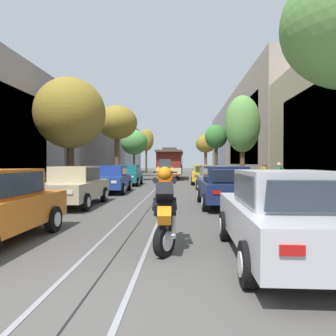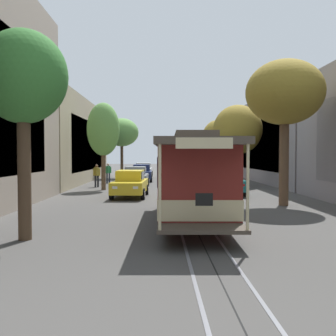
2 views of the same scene
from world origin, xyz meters
name	(u,v)px [view 2 (image 2 of 2)]	position (x,y,z in m)	size (l,w,h in m)	color
ground_plane	(185,207)	(0.00, 26.31, 0.00)	(164.45, 164.45, 0.00)	#4C4947
trolley_track_rails	(193,224)	(0.00, 30.89, 0.00)	(1.14, 73.78, 0.01)	gray
parked_car_orange_near_left	(197,170)	(-2.86, 2.74, 0.80)	(2.05, 4.38, 1.58)	orange
parked_car_beige_second_left	(206,173)	(-3.08, 8.81, 0.80)	(2.00, 4.36, 1.58)	#C1B28E
parked_car_blue_mid_left	(212,176)	(-2.88, 14.47, 0.80)	(2.10, 4.40, 1.58)	#233D93
parked_car_teal_fourth_left	(226,182)	(-2.94, 20.66, 0.80)	(2.06, 4.39, 1.58)	#196B70
parked_car_silver_near_right	(143,170)	(3.04, 2.00, 0.80)	(2.05, 4.38, 1.58)	#B7B7BC
parked_car_navy_second_right	(142,173)	(2.91, 8.87, 0.80)	(2.04, 4.38, 1.58)	#19234C
parked_car_grey_mid_right	(136,177)	(3.08, 15.15, 0.80)	(2.03, 4.38, 1.58)	slate
parked_car_yellow_fourth_right	(130,184)	(2.98, 22.03, 0.80)	(2.14, 4.42, 1.58)	gold
street_tree_kerb_left_near	(218,139)	(-5.18, 2.32, 4.17)	(3.53, 3.40, 6.32)	brown
street_tree_kerb_left_second	(238,130)	(-5.06, 13.83, 4.50)	(3.94, 3.93, 6.50)	#4C3826
street_tree_kerb_left_mid	(285,94)	(-4.91, 25.98, 5.51)	(3.79, 4.01, 7.17)	brown
street_tree_kerb_right_near	(122,133)	(5.26, 3.63, 4.83)	(3.56, 3.45, 6.35)	brown
street_tree_kerb_right_second	(103,130)	(5.22, 17.37, 4.26)	(2.31, 1.95, 6.19)	brown
street_tree_kerb_right_mid	(23,80)	(5.22, 33.42, 4.71)	(2.61, 2.15, 6.20)	#4C3826
cable_car_trolley	(192,178)	(0.00, 30.41, 1.66)	(2.75, 9.16, 3.28)	maroon
motorcycle_with_rider	(163,169)	(0.90, 2.52, 0.94)	(0.52, 1.87, 1.79)	black
pedestrian_on_left_pavement	(108,172)	(5.72, 11.16, 0.99)	(0.55, 0.42, 1.75)	#282D38
pedestrian_on_right_pavement	(237,171)	(-6.24, 7.68, 0.88)	(0.55, 0.40, 1.56)	#282D38
pedestrian_crossing_far	(97,174)	(6.08, 15.09, 0.99)	(0.55, 0.41, 1.75)	black
street_sign_post	(215,161)	(-4.54, 5.01, 1.81)	(0.36, 0.08, 2.93)	slate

